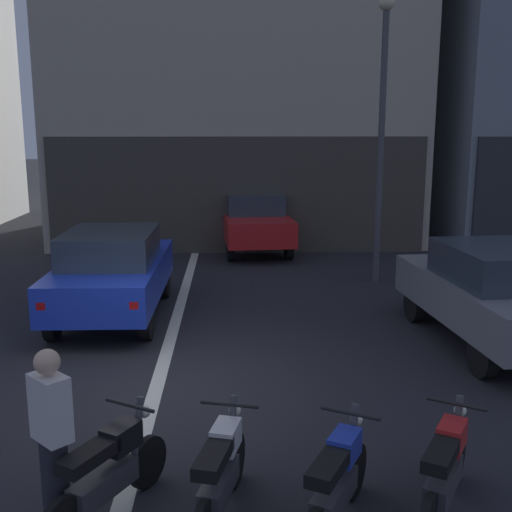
{
  "coord_description": "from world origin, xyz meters",
  "views": [
    {
      "loc": [
        1.06,
        -7.92,
        3.48
      ],
      "look_at": [
        1.43,
        2.0,
        1.4
      ],
      "focal_mm": 43.63,
      "sensor_mm": 36.0,
      "label": 1
    }
  ],
  "objects_px": {
    "car_grey_parked_kerbside": "(494,292)",
    "car_red_down_street": "(254,220)",
    "motorcycle_blue_row_centre": "(337,482)",
    "street_lamp": "(382,110)",
    "car_blue_crossing_near": "(113,271)",
    "person_by_motorcycles": "(53,440)",
    "motorcycle_black_row_leftmost": "(108,471)",
    "motorcycle_white_row_left_mid": "(221,472)",
    "motorcycle_red_row_right_mid": "(445,469)"
  },
  "relations": [
    {
      "from": "car_grey_parked_kerbside",
      "to": "motorcycle_blue_row_centre",
      "type": "distance_m",
      "value": 5.67
    },
    {
      "from": "car_blue_crossing_near",
      "to": "motorcycle_blue_row_centre",
      "type": "bearing_deg",
      "value": -63.97
    },
    {
      "from": "car_red_down_street",
      "to": "motorcycle_red_row_right_mid",
      "type": "relative_size",
      "value": 2.89
    },
    {
      "from": "car_grey_parked_kerbside",
      "to": "car_red_down_street",
      "type": "bearing_deg",
      "value": 114.21
    },
    {
      "from": "car_blue_crossing_near",
      "to": "car_red_down_street",
      "type": "relative_size",
      "value": 0.97
    },
    {
      "from": "street_lamp",
      "to": "motorcycle_white_row_left_mid",
      "type": "height_order",
      "value": "street_lamp"
    },
    {
      "from": "car_red_down_street",
      "to": "motorcycle_white_row_left_mid",
      "type": "xyz_separation_m",
      "value": [
        -0.72,
        -12.36,
        -0.43
      ]
    },
    {
      "from": "person_by_motorcycles",
      "to": "car_red_down_street",
      "type": "bearing_deg",
      "value": 80.22
    },
    {
      "from": "car_red_down_street",
      "to": "motorcycle_red_row_right_mid",
      "type": "xyz_separation_m",
      "value": [
        1.3,
        -12.39,
        -0.43
      ]
    },
    {
      "from": "car_grey_parked_kerbside",
      "to": "motorcycle_red_row_right_mid",
      "type": "xyz_separation_m",
      "value": [
        -2.27,
        -4.45,
        -0.43
      ]
    },
    {
      "from": "motorcycle_blue_row_centre",
      "to": "person_by_motorcycles",
      "type": "height_order",
      "value": "person_by_motorcycles"
    },
    {
      "from": "car_grey_parked_kerbside",
      "to": "motorcycle_blue_row_centre",
      "type": "height_order",
      "value": "car_grey_parked_kerbside"
    },
    {
      "from": "car_blue_crossing_near",
      "to": "car_grey_parked_kerbside",
      "type": "height_order",
      "value": "same"
    },
    {
      "from": "motorcycle_white_row_left_mid",
      "to": "motorcycle_red_row_right_mid",
      "type": "xyz_separation_m",
      "value": [
        2.02,
        -0.03,
        0.0
      ]
    },
    {
      "from": "car_blue_crossing_near",
      "to": "motorcycle_blue_row_centre",
      "type": "relative_size",
      "value": 2.73
    },
    {
      "from": "car_grey_parked_kerbside",
      "to": "car_red_down_street",
      "type": "xyz_separation_m",
      "value": [
        -3.57,
        7.94,
        0.0
      ]
    },
    {
      "from": "street_lamp",
      "to": "motorcycle_white_row_left_mid",
      "type": "relative_size",
      "value": 3.79
    },
    {
      "from": "motorcycle_red_row_right_mid",
      "to": "motorcycle_blue_row_centre",
      "type": "bearing_deg",
      "value": -170.96
    },
    {
      "from": "motorcycle_black_row_leftmost",
      "to": "car_red_down_street",
      "type": "bearing_deg",
      "value": 82.02
    },
    {
      "from": "street_lamp",
      "to": "person_by_motorcycles",
      "type": "height_order",
      "value": "street_lamp"
    },
    {
      "from": "motorcycle_black_row_leftmost",
      "to": "motorcycle_blue_row_centre",
      "type": "relative_size",
      "value": 0.98
    },
    {
      "from": "street_lamp",
      "to": "car_red_down_street",
      "type": "bearing_deg",
      "value": 126.06
    },
    {
      "from": "motorcycle_blue_row_centre",
      "to": "car_blue_crossing_near",
      "type": "bearing_deg",
      "value": 116.03
    },
    {
      "from": "car_grey_parked_kerbside",
      "to": "car_red_down_street",
      "type": "relative_size",
      "value": 1.0
    },
    {
      "from": "car_red_down_street",
      "to": "street_lamp",
      "type": "distance_m",
      "value": 5.4
    },
    {
      "from": "street_lamp",
      "to": "motorcycle_red_row_right_mid",
      "type": "relative_size",
      "value": 4.23
    },
    {
      "from": "car_grey_parked_kerbside",
      "to": "motorcycle_blue_row_centre",
      "type": "xyz_separation_m",
      "value": [
        -3.28,
        -4.61,
        -0.43
      ]
    },
    {
      "from": "motorcycle_blue_row_centre",
      "to": "motorcycle_black_row_leftmost",
      "type": "bearing_deg",
      "value": 173.11
    },
    {
      "from": "car_blue_crossing_near",
      "to": "car_grey_parked_kerbside",
      "type": "distance_m",
      "value": 6.6
    },
    {
      "from": "car_blue_crossing_near",
      "to": "motorcycle_white_row_left_mid",
      "type": "height_order",
      "value": "car_blue_crossing_near"
    },
    {
      "from": "car_red_down_street",
      "to": "street_lamp",
      "type": "xyz_separation_m",
      "value": [
        2.67,
        -3.66,
        2.94
      ]
    },
    {
      "from": "motorcycle_red_row_right_mid",
      "to": "car_blue_crossing_near",
      "type": "bearing_deg",
      "value": 123.6
    },
    {
      "from": "car_blue_crossing_near",
      "to": "person_by_motorcycles",
      "type": "height_order",
      "value": "person_by_motorcycles"
    },
    {
      "from": "motorcycle_white_row_left_mid",
      "to": "motorcycle_red_row_right_mid",
      "type": "bearing_deg",
      "value": -0.89
    },
    {
      "from": "car_red_down_street",
      "to": "street_lamp",
      "type": "relative_size",
      "value": 0.68
    },
    {
      "from": "car_blue_crossing_near",
      "to": "motorcycle_white_row_left_mid",
      "type": "bearing_deg",
      "value": -71.28
    },
    {
      "from": "motorcycle_black_row_leftmost",
      "to": "motorcycle_white_row_left_mid",
      "type": "xyz_separation_m",
      "value": [
        1.0,
        -0.05,
        0.0
      ]
    },
    {
      "from": "motorcycle_black_row_leftmost",
      "to": "motorcycle_white_row_left_mid",
      "type": "height_order",
      "value": "same"
    },
    {
      "from": "car_blue_crossing_near",
      "to": "motorcycle_white_row_left_mid",
      "type": "xyz_separation_m",
      "value": [
        2.08,
        -6.14,
        -0.43
      ]
    },
    {
      "from": "motorcycle_blue_row_centre",
      "to": "car_grey_parked_kerbside",
      "type": "bearing_deg",
      "value": 54.55
    },
    {
      "from": "car_red_down_street",
      "to": "street_lamp",
      "type": "height_order",
      "value": "street_lamp"
    },
    {
      "from": "car_blue_crossing_near",
      "to": "car_red_down_street",
      "type": "xyz_separation_m",
      "value": [
        2.8,
        6.22,
        0.0
      ]
    },
    {
      "from": "motorcycle_red_row_right_mid",
      "to": "person_by_motorcycles",
      "type": "bearing_deg",
      "value": -178.83
    },
    {
      "from": "car_red_down_street",
      "to": "street_lamp",
      "type": "bearing_deg",
      "value": -53.94
    },
    {
      "from": "motorcycle_blue_row_centre",
      "to": "person_by_motorcycles",
      "type": "bearing_deg",
      "value": 177.88
    },
    {
      "from": "car_grey_parked_kerbside",
      "to": "car_red_down_street",
      "type": "distance_m",
      "value": 8.71
    },
    {
      "from": "motorcycle_white_row_left_mid",
      "to": "motorcycle_blue_row_centre",
      "type": "xyz_separation_m",
      "value": [
        1.01,
        -0.19,
        0.0
      ]
    },
    {
      "from": "motorcycle_black_row_leftmost",
      "to": "motorcycle_red_row_right_mid",
      "type": "relative_size",
      "value": 1.01
    },
    {
      "from": "motorcycle_red_row_right_mid",
      "to": "street_lamp",
      "type": "bearing_deg",
      "value": 81.08
    },
    {
      "from": "car_blue_crossing_near",
      "to": "car_grey_parked_kerbside",
      "type": "xyz_separation_m",
      "value": [
        6.37,
        -1.72,
        0.0
      ]
    }
  ]
}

